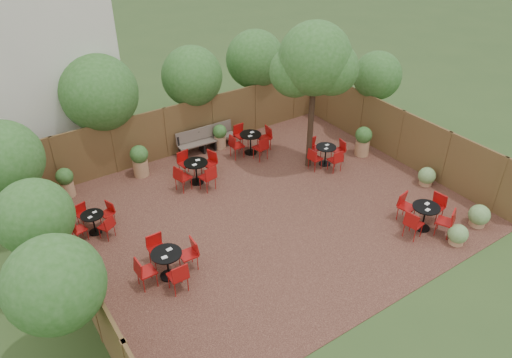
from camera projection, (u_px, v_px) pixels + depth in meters
ground at (266, 212)px, 15.59m from camera, size 80.00×80.00×0.00m
courtyard_paving at (266, 212)px, 15.58m from camera, size 12.00×10.00×0.02m
fence_back at (191, 126)px, 18.54m from camera, size 12.00×0.08×2.00m
fence_left at (70, 259)px, 12.22m from camera, size 0.08×10.00×2.00m
fence_right at (400, 136)px, 17.88m from camera, size 0.08×10.00×2.00m
neighbour_building at (29, 49)px, 16.90m from camera, size 5.00×4.00×8.00m
overhang_foliage at (164, 106)px, 16.04m from camera, size 15.21×10.51×2.66m
courtyard_tree at (315, 64)px, 15.92m from camera, size 2.64×2.54×5.26m
park_bench_left at (216, 136)px, 18.96m from camera, size 1.50×0.51×0.92m
park_bench_right at (196, 141)px, 18.55m from camera, size 1.53×0.58×0.93m
bistro_tables at (253, 189)px, 15.87m from camera, size 9.86×8.48×0.93m
planters at (210, 153)px, 17.56m from camera, size 10.70×4.07×1.16m
low_shrubs at (455, 207)px, 15.22m from camera, size 2.37×3.18×0.69m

